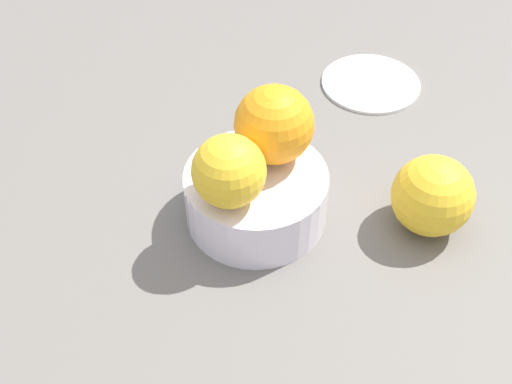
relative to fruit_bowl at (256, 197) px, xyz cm
name	(u,v)px	position (x,y,z in cm)	size (l,w,h in cm)	color
ground_plane	(256,222)	(0.00, 0.00, -3.73)	(110.00, 110.00, 2.00)	#66605B
fruit_bowl	(256,197)	(0.00, 0.00, 0.00)	(14.13, 14.13, 5.71)	silver
orange_in_bowl_0	(229,171)	(3.39, -1.84, 6.40)	(6.84, 6.84, 6.84)	yellow
orange_in_bowl_1	(274,125)	(-3.20, 1.17, 6.87)	(7.77, 7.77, 7.77)	orange
orange_loose_0	(433,196)	(-1.98, 17.05, 1.30)	(8.07, 8.07, 8.07)	yellow
side_plate	(371,82)	(-24.68, 10.23, -2.33)	(12.36, 12.36, 0.80)	white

